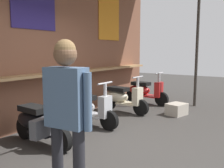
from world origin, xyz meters
name	(u,v)px	position (x,y,z in m)	size (l,w,h in m)	color
ground_plane	(112,145)	(0.00, 0.00, 0.00)	(25.67, 25.67, 0.00)	#383533
market_stall_facade	(35,24)	(0.00, 1.86, 2.12)	(9.17, 2.54, 3.84)	brown
scooter_black	(39,122)	(-0.65, 1.08, 0.39)	(0.49, 1.40, 0.97)	black
scooter_silver	(87,108)	(0.64, 1.08, 0.39)	(0.46, 1.40, 0.97)	#B2B5BA
scooter_cream	(122,97)	(2.04, 1.08, 0.39)	(0.48, 1.40, 0.97)	beige
scooter_red	(144,91)	(3.34, 1.08, 0.39)	(0.47, 1.40, 0.97)	red
shopper_with_handbag	(65,107)	(-1.62, -0.52, 1.04)	(0.31, 0.67, 1.70)	#232328
merchandise_crate	(177,109)	(2.56, -0.21, 0.14)	(0.48, 0.38, 0.29)	#B2A899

